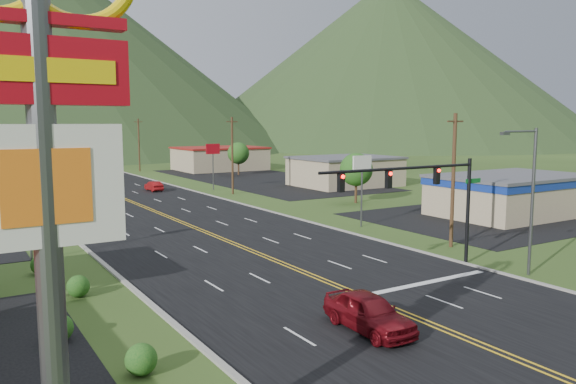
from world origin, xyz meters
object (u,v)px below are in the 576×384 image
car_dark_mid (84,203)px  car_red_far (154,186)px  pylon_sign (42,124)px  car_red_near (369,313)px  streetlight_west (5,155)px  traffic_signal (425,188)px  streetlight_east (530,192)px

car_dark_mid → car_red_far: car_dark_mid is taller
pylon_sign → car_red_near: size_ratio=2.79×
streetlight_west → car_dark_mid: size_ratio=1.94×
pylon_sign → car_dark_mid: size_ratio=3.01×
traffic_signal → car_red_near: traffic_signal is taller
streetlight_east → streetlight_west: size_ratio=1.00×
streetlight_east → car_red_near: size_ratio=1.80×
car_red_near → car_dark_mid: bearing=95.5°
streetlight_west → traffic_signal: bearing=-72.0°
streetlight_east → traffic_signal: bearing=139.6°
pylon_sign → streetlight_west: bearing=85.5°
car_dark_mid → streetlight_west: bearing=101.8°
streetlight_west → car_red_far: 19.12m
pylon_sign → car_dark_mid: pylon_sign is taller
streetlight_east → streetlight_west: (-22.86, 60.00, 0.00)m
streetlight_west → car_red_far: size_ratio=2.27×
pylon_sign → car_red_far: bearing=69.7°
pylon_sign → streetlight_east: (28.18, 8.00, -4.12)m
traffic_signal → car_red_far: bearing=90.9°
pylon_sign → streetlight_west: 68.33m
streetlight_east → car_red_far: streetlight_east is taller
pylon_sign → traffic_signal: size_ratio=1.07×
car_dark_mid → car_red_far: (11.56, 11.28, -0.02)m
traffic_signal → streetlight_east: streetlight_east is taller
car_dark_mid → car_red_far: bearing=38.2°
car_red_near → streetlight_east: bearing=10.0°
streetlight_west → car_red_far: bearing=-20.9°
pylon_sign → streetlight_east: size_ratio=1.56×
streetlight_west → car_red_near: (8.71, -62.05, -4.33)m
streetlight_west → car_red_near: streetlight_west is taller
streetlight_east → pylon_sign: bearing=-164.2°
streetlight_west → pylon_sign: bearing=-94.5°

